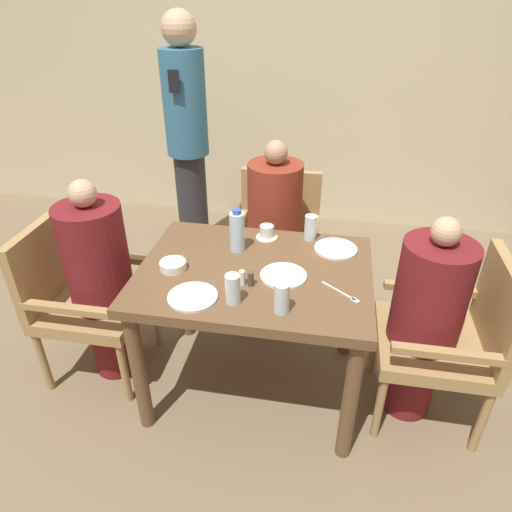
# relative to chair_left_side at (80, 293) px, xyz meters

# --- Properties ---
(ground_plane) EXTENTS (16.00, 16.00, 0.00)m
(ground_plane) POSITION_rel_chair_left_side_xyz_m (0.94, 0.00, -0.49)
(ground_plane) COLOR #7A664C
(wall_back) EXTENTS (8.00, 0.06, 2.80)m
(wall_back) POSITION_rel_chair_left_side_xyz_m (0.94, 2.14, 0.91)
(wall_back) COLOR beige
(wall_back) RESTS_ON ground_plane
(dining_table) EXTENTS (1.09, 0.82, 0.75)m
(dining_table) POSITION_rel_chair_left_side_xyz_m (0.94, 0.00, 0.14)
(dining_table) COLOR brown
(dining_table) RESTS_ON ground_plane
(chair_left_side) EXTENTS (0.52, 0.52, 0.88)m
(chair_left_side) POSITION_rel_chair_left_side_xyz_m (0.00, 0.00, 0.00)
(chair_left_side) COLOR #A88451
(chair_left_side) RESTS_ON ground_plane
(diner_in_left_chair) EXTENTS (0.32, 0.32, 1.14)m
(diner_in_left_chair) POSITION_rel_chair_left_side_xyz_m (0.14, 0.00, 0.09)
(diner_in_left_chair) COLOR maroon
(diner_in_left_chair) RESTS_ON ground_plane
(chair_far_side) EXTENTS (0.52, 0.52, 0.88)m
(chair_far_side) POSITION_rel_chair_left_side_xyz_m (0.94, 0.80, 0.00)
(chair_far_side) COLOR #A88451
(chair_far_side) RESTS_ON ground_plane
(diner_in_far_chair) EXTENTS (0.32, 0.32, 1.16)m
(diner_in_far_chair) POSITION_rel_chair_left_side_xyz_m (0.94, 0.67, 0.10)
(diner_in_far_chair) COLOR maroon
(diner_in_far_chair) RESTS_ON ground_plane
(chair_right_side) EXTENTS (0.52, 0.52, 0.88)m
(chair_right_side) POSITION_rel_chair_left_side_xyz_m (1.87, 0.00, 0.00)
(chair_right_side) COLOR #A88451
(chair_right_side) RESTS_ON ground_plane
(diner_in_right_chair) EXTENTS (0.32, 0.32, 1.09)m
(diner_in_right_chair) POSITION_rel_chair_left_side_xyz_m (1.74, 0.00, 0.07)
(diner_in_right_chair) COLOR maroon
(diner_in_right_chair) RESTS_ON ground_plane
(standing_host) EXTENTS (0.30, 0.34, 1.76)m
(standing_host) POSITION_rel_chair_left_side_xyz_m (0.21, 1.33, 0.45)
(standing_host) COLOR #2D2D33
(standing_host) RESTS_ON ground_plane
(plate_main_left) EXTENTS (0.21, 0.21, 0.01)m
(plate_main_left) POSITION_rel_chair_left_side_xyz_m (1.08, -0.04, 0.26)
(plate_main_left) COLOR white
(plate_main_left) RESTS_ON dining_table
(plate_main_right) EXTENTS (0.21, 0.21, 0.01)m
(plate_main_right) POSITION_rel_chair_left_side_xyz_m (0.72, -0.26, 0.26)
(plate_main_right) COLOR white
(plate_main_right) RESTS_ON dining_table
(plate_dessert_center) EXTENTS (0.21, 0.21, 0.01)m
(plate_dessert_center) POSITION_rel_chair_left_side_xyz_m (1.31, 0.25, 0.26)
(plate_dessert_center) COLOR white
(plate_dessert_center) RESTS_ON dining_table
(teacup_with_saucer) EXTENTS (0.11, 0.11, 0.07)m
(teacup_with_saucer) POSITION_rel_chair_left_side_xyz_m (0.95, 0.31, 0.29)
(teacup_with_saucer) COLOR white
(teacup_with_saucer) RESTS_ON dining_table
(bowl_small) EXTENTS (0.12, 0.12, 0.04)m
(bowl_small) POSITION_rel_chair_left_side_xyz_m (0.56, -0.06, 0.27)
(bowl_small) COLOR white
(bowl_small) RESTS_ON dining_table
(water_bottle) EXTENTS (0.08, 0.08, 0.22)m
(water_bottle) POSITION_rel_chair_left_side_xyz_m (0.82, 0.17, 0.36)
(water_bottle) COLOR silver
(water_bottle) RESTS_ON dining_table
(glass_tall_near) EXTENTS (0.06, 0.06, 0.13)m
(glass_tall_near) POSITION_rel_chair_left_side_xyz_m (0.89, -0.26, 0.32)
(glass_tall_near) COLOR silver
(glass_tall_near) RESTS_ON dining_table
(glass_tall_mid) EXTENTS (0.06, 0.06, 0.13)m
(glass_tall_mid) POSITION_rel_chair_left_side_xyz_m (1.10, -0.29, 0.32)
(glass_tall_mid) COLOR silver
(glass_tall_mid) RESTS_ON dining_table
(glass_tall_far) EXTENTS (0.06, 0.06, 0.13)m
(glass_tall_far) POSITION_rel_chair_left_side_xyz_m (1.17, 0.34, 0.32)
(glass_tall_far) COLOR silver
(glass_tall_far) RESTS_ON dining_table
(salt_shaker) EXTENTS (0.03, 0.03, 0.07)m
(salt_shaker) POSITION_rel_chair_left_side_xyz_m (0.90, -0.13, 0.29)
(salt_shaker) COLOR white
(salt_shaker) RESTS_ON dining_table
(pepper_shaker) EXTENTS (0.03, 0.03, 0.07)m
(pepper_shaker) POSITION_rel_chair_left_side_xyz_m (0.94, -0.13, 0.29)
(pepper_shaker) COLOR #4C3D2D
(pepper_shaker) RESTS_ON dining_table
(fork_beside_plate) EXTENTS (0.17, 0.14, 0.00)m
(fork_beside_plate) POSITION_rel_chair_left_side_xyz_m (1.35, -0.13, 0.26)
(fork_beside_plate) COLOR silver
(fork_beside_plate) RESTS_ON dining_table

